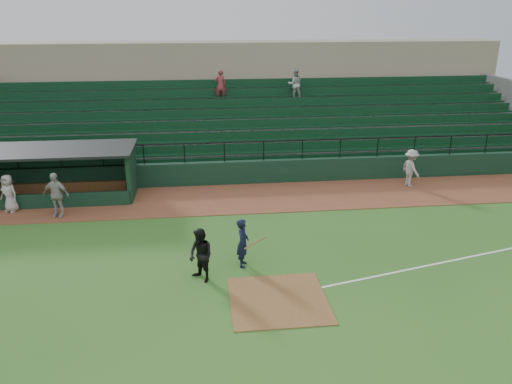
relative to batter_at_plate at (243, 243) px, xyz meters
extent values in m
plane|color=#2E5E1E|center=(0.88, -1.38, -0.88)|extent=(90.00, 90.00, 0.00)
cube|color=brown|center=(0.88, 6.62, -0.86)|extent=(40.00, 4.00, 0.03)
cube|color=brown|center=(0.88, -2.38, -0.86)|extent=(3.00, 3.00, 0.03)
cube|color=white|center=(8.88, -0.18, -0.87)|extent=(17.49, 4.44, 0.01)
cube|color=black|center=(0.88, 8.82, -0.28)|extent=(36.00, 0.35, 1.20)
cylinder|color=black|center=(0.88, 8.82, 1.32)|extent=(36.00, 0.06, 0.06)
cube|color=slate|center=(0.88, 13.72, 0.92)|extent=(36.00, 9.00, 3.60)
cube|color=#0E331B|center=(0.88, 13.22, 1.37)|extent=(34.56, 8.00, 4.05)
cube|color=gray|center=(0.88, 20.22, 2.32)|extent=(38.00, 3.00, 6.40)
cube|color=slate|center=(0.88, 18.22, 2.82)|extent=(36.00, 2.00, 0.20)
imported|color=#B1B1B1|center=(4.71, 15.52, 3.21)|extent=(0.92, 0.71, 1.89)
imported|color=maroon|center=(0.07, 15.52, 3.22)|extent=(0.69, 0.45, 1.90)
cube|color=black|center=(-8.87, 9.02, 0.27)|extent=(8.50, 0.20, 2.30)
cube|color=black|center=(-4.62, 7.72, 0.27)|extent=(0.20, 2.60, 2.30)
cube|color=black|center=(-8.87, 7.72, 1.48)|extent=(8.90, 3.20, 0.12)
cube|color=olive|center=(-8.87, 8.62, -0.63)|extent=(7.65, 0.40, 0.50)
cube|color=black|center=(-8.87, 6.37, -0.53)|extent=(8.50, 0.12, 0.70)
imported|color=black|center=(0.00, 0.00, 0.00)|extent=(0.52, 0.70, 1.76)
cylinder|color=olive|center=(0.40, -0.20, 0.07)|extent=(0.79, 0.34, 0.35)
imported|color=black|center=(-1.46, -0.87, 0.03)|extent=(1.10, 1.13, 1.83)
imported|color=#A09B96|center=(9.16, 7.36, 0.10)|extent=(0.94, 1.34, 1.90)
imported|color=#ABA6A0|center=(-7.54, 5.30, 0.14)|extent=(1.24, 0.74, 1.98)
imported|color=#ACA6A1|center=(-9.75, 6.13, 0.00)|extent=(0.98, 0.85, 1.70)
camera|label=1|loc=(-1.37, -15.66, 7.60)|focal=35.26mm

